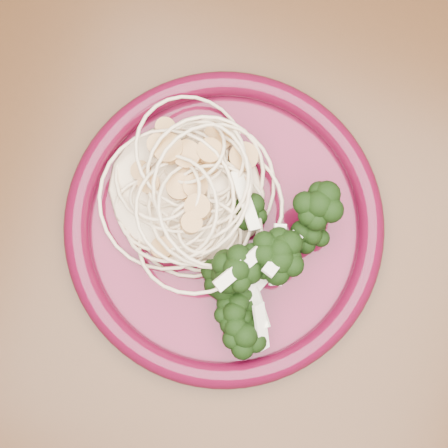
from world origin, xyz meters
The scene contains 6 objects.
dining_table centered at (0.00, 0.00, 0.65)m, with size 1.20×0.80×0.75m.
dinner_plate centered at (0.05, -0.07, 0.76)m, with size 0.41×0.41×0.03m.
spaghetti_pile centered at (0.00, -0.06, 0.77)m, with size 0.16×0.14×0.04m, color beige.
scallop_cluster centered at (0.00, -0.06, 0.82)m, with size 0.14×0.14×0.05m, color tan, non-canonical shape.
broccoli_pile centered at (0.11, -0.10, 0.78)m, with size 0.09×0.15×0.05m, color black.
onion_garnish centered at (0.11, -0.10, 0.82)m, with size 0.06×0.10×0.06m, color #F5EDCD, non-canonical shape.
Camera 1 is at (0.08, -0.16, 1.38)m, focal length 50.00 mm.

